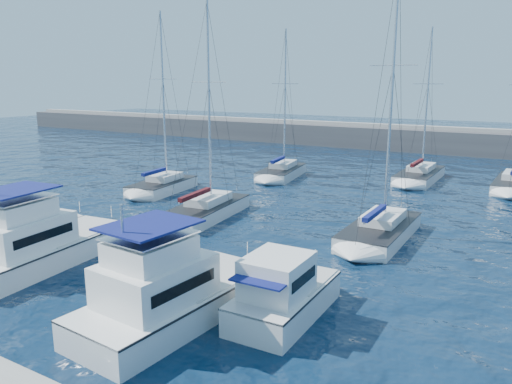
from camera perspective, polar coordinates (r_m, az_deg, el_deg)
The scene contains 11 objects.
ground at distance 24.65m, azimuth -5.11°, elevation -10.06°, with size 220.00×220.00×0.00m, color black.
breakwater at distance 72.15m, azimuth 19.77°, elevation 5.20°, with size 160.00×6.00×4.45m.
motor_yacht_port_outer at distance 32.60m, azimuth -26.13°, elevation -3.88°, with size 4.31×7.66×3.20m.
motor_yacht_port_inner at distance 28.39m, azimuth -23.84°, elevation -5.59°, with size 4.51×9.96×4.69m.
motor_yacht_stbd_inner at distance 20.59m, azimuth -9.90°, elevation -11.51°, with size 4.26×9.19×4.69m.
motor_yacht_stbd_outer at distance 20.70m, azimuth 3.03°, elevation -11.78°, with size 2.84×5.84×3.20m.
sailboat_mid_a at distance 44.10m, azimuth -10.63°, elevation 0.73°, with size 3.79×7.10×15.40m.
sailboat_mid_b at distance 35.40m, azimuth -5.78°, elevation -2.09°, with size 3.96×8.60×15.01m.
sailboat_mid_d at distance 31.49m, azimuth 14.02°, elevation -4.25°, with size 3.22×8.16×16.64m.
sailboat_back_a at distance 50.01m, azimuth 2.97°, elevation 2.31°, with size 4.27×8.03×14.67m.
sailboat_back_b at distance 50.73m, azimuth 18.19°, elevation 1.82°, with size 3.17×8.74×14.67m.
Camera 1 is at (13.38, -18.39, 9.50)m, focal length 35.00 mm.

